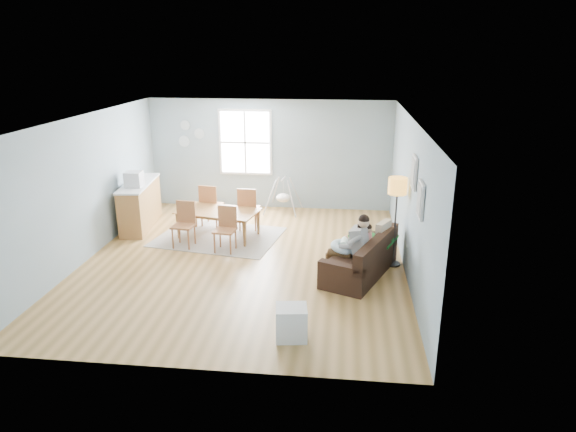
# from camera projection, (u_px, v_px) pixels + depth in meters

# --- Properties ---
(room) EXTENTS (8.40, 9.40, 3.90)m
(room) POSITION_uv_depth(u_px,v_px,m) (241.00, 134.00, 9.05)
(room) COLOR olive
(window) EXTENTS (1.32, 0.08, 1.62)m
(window) POSITION_uv_depth(u_px,v_px,m) (245.00, 142.00, 12.62)
(window) COLOR silver
(window) RESTS_ON room
(pictures) EXTENTS (0.05, 1.34, 0.74)m
(pictures) POSITION_uv_depth(u_px,v_px,m) (417.00, 185.00, 7.92)
(pictures) COLOR silver
(pictures) RESTS_ON room
(wall_plates) EXTENTS (0.67, 0.02, 0.66)m
(wall_plates) POSITION_uv_depth(u_px,v_px,m) (190.00, 134.00, 12.72)
(wall_plates) COLOR #96AAB4
(wall_plates) RESTS_ON room
(sofa) EXTENTS (1.44, 2.01, 0.75)m
(sofa) POSITION_uv_depth(u_px,v_px,m) (362.00, 261.00, 9.12)
(sofa) COLOR black
(sofa) RESTS_ON room
(green_throw) EXTENTS (1.05, 0.98, 0.04)m
(green_throw) POSITION_uv_depth(u_px,v_px,m) (371.00, 238.00, 9.60)
(green_throw) COLOR #166020
(green_throw) RESTS_ON sofa
(beige_pillow) EXTENTS (0.31, 0.44, 0.43)m
(beige_pillow) POSITION_uv_depth(u_px,v_px,m) (383.00, 233.00, 9.31)
(beige_pillow) COLOR #BCAA90
(beige_pillow) RESTS_ON sofa
(father) EXTENTS (0.91, 0.56, 1.22)m
(father) POSITION_uv_depth(u_px,v_px,m) (351.00, 245.00, 8.83)
(father) COLOR gray
(father) RESTS_ON sofa
(nursing_pillow) EXTENTS (0.61, 0.60, 0.19)m
(nursing_pillow) POSITION_uv_depth(u_px,v_px,m) (344.00, 247.00, 8.92)
(nursing_pillow) COLOR #C9ECFB
(nursing_pillow) RESTS_ON father
(infant) EXTENTS (0.15, 0.35, 0.13)m
(infant) POSITION_uv_depth(u_px,v_px,m) (344.00, 242.00, 8.92)
(infant) COLOR white
(infant) RESTS_ON nursing_pillow
(toddler) EXTENTS (0.48, 0.37, 0.71)m
(toddler) POSITION_uv_depth(u_px,v_px,m) (363.00, 238.00, 9.19)
(toddler) COLOR white
(toddler) RESTS_ON sofa
(floor_lamp) EXTENTS (0.34, 0.34, 1.67)m
(floor_lamp) POSITION_uv_depth(u_px,v_px,m) (397.00, 193.00, 9.20)
(floor_lamp) COLOR black
(floor_lamp) RESTS_ON room
(storage_cube) EXTENTS (0.48, 0.44, 0.48)m
(storage_cube) POSITION_uv_depth(u_px,v_px,m) (291.00, 323.00, 7.13)
(storage_cube) COLOR silver
(storage_cube) RESTS_ON room
(rug) EXTENTS (2.80, 2.30, 0.01)m
(rug) POSITION_uv_depth(u_px,v_px,m) (219.00, 237.00, 11.01)
(rug) COLOR #A3A095
(rug) RESTS_ON room
(dining_table) EXTENTS (1.83, 1.26, 0.59)m
(dining_table) POSITION_uv_depth(u_px,v_px,m) (218.00, 224.00, 10.92)
(dining_table) COLOR brown
(dining_table) RESTS_ON rug
(chair_sw) EXTENTS (0.45, 0.45, 0.92)m
(chair_sw) POSITION_uv_depth(u_px,v_px,m) (185.00, 221.00, 10.40)
(chair_sw) COLOR brown
(chair_sw) RESTS_ON rug
(chair_se) EXTENTS (0.45, 0.45, 0.90)m
(chair_se) POSITION_uv_depth(u_px,v_px,m) (226.00, 226.00, 10.17)
(chair_se) COLOR brown
(chair_se) RESTS_ON rug
(chair_nw) EXTENTS (0.50, 0.50, 0.98)m
(chair_nw) POSITION_uv_depth(u_px,v_px,m) (210.00, 203.00, 11.52)
(chair_nw) COLOR brown
(chair_nw) RESTS_ON rug
(chair_ne) EXTENTS (0.46, 0.46, 0.97)m
(chair_ne) POSITION_uv_depth(u_px,v_px,m) (248.00, 206.00, 11.28)
(chair_ne) COLOR brown
(chair_ne) RESTS_ON rug
(counter) EXTENTS (0.74, 1.88, 1.02)m
(counter) POSITION_uv_depth(u_px,v_px,m) (140.00, 204.00, 11.54)
(counter) COLOR brown
(counter) RESTS_ON room
(monitor) EXTENTS (0.37, 0.35, 0.33)m
(monitor) POSITION_uv_depth(u_px,v_px,m) (134.00, 179.00, 11.00)
(monitor) COLOR silver
(monitor) RESTS_ON counter
(baby_swing) EXTENTS (0.92, 0.93, 0.85)m
(baby_swing) POSITION_uv_depth(u_px,v_px,m) (283.00, 197.00, 12.57)
(baby_swing) COLOR silver
(baby_swing) RESTS_ON room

